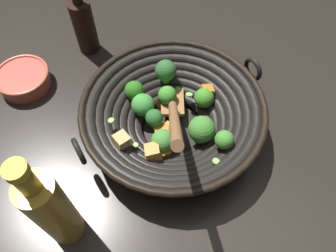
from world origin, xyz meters
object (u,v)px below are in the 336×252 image
object	(u,v)px
wok	(173,115)
cooking_oil_bottle	(52,209)
prep_bowl	(23,79)
soy_sauce_bottle	(84,25)

from	to	relation	value
wok	cooking_oil_bottle	bearing A→B (deg)	-108.43
wok	prep_bowl	distance (m)	0.38
wok	prep_bowl	bearing A→B (deg)	-176.44
cooking_oil_bottle	prep_bowl	distance (m)	0.39
wok	prep_bowl	world-z (taller)	wok
cooking_oil_bottle	prep_bowl	xyz separation A→B (m)	(-0.29, 0.25, -0.08)
cooking_oil_bottle	prep_bowl	size ratio (longest dim) A/B	2.03
soy_sauce_bottle	prep_bowl	size ratio (longest dim) A/B	1.48
cooking_oil_bottle	prep_bowl	world-z (taller)	cooking_oil_bottle
soy_sauce_bottle	prep_bowl	distance (m)	0.19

